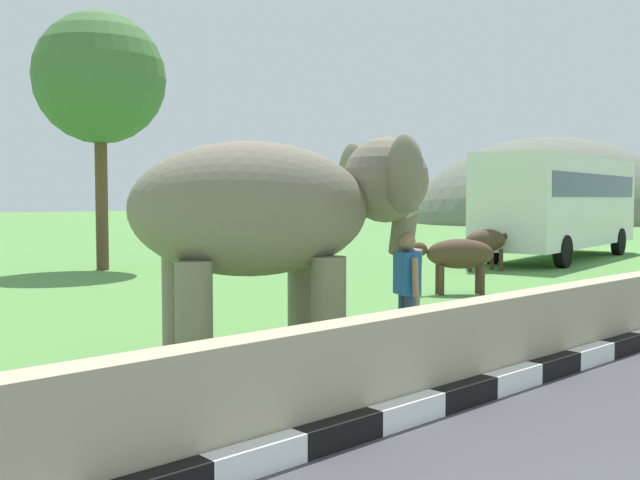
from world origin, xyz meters
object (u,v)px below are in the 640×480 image
cow_mid (487,241)px  person_handler (407,287)px  bus_white (561,199)px  cow_near (458,255)px  elephant (280,213)px

cow_mid → person_handler: bearing=-151.1°
bus_white → cow_mid: bus_white is taller
cow_near → cow_mid: bearing=27.4°
elephant → bus_white: bus_white is taller
elephant → bus_white: (17.43, 5.68, 0.14)m
elephant → cow_mid: bearing=22.5°
bus_white → cow_mid: bearing=-172.4°
elephant → bus_white: size_ratio=0.40×
person_handler → cow_mid: size_ratio=0.86×
bus_white → cow_near: (-10.23, -3.18, -1.21)m
person_handler → cow_mid: person_handler is taller
elephant → person_handler: size_ratio=2.45×
person_handler → cow_near: (5.59, 3.25, -0.06)m
elephant → cow_mid: size_ratio=2.11×
elephant → cow_mid: (11.92, 4.95, -1.07)m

